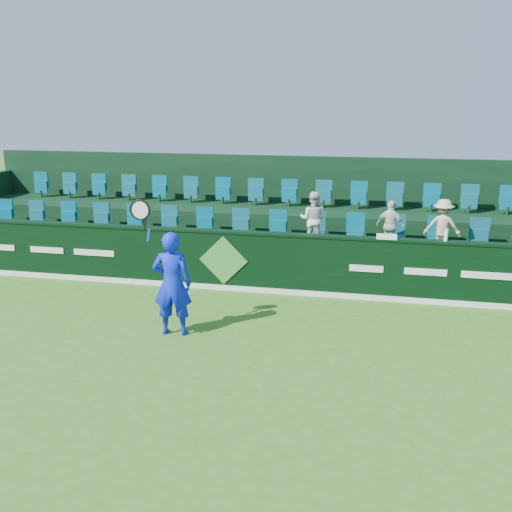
% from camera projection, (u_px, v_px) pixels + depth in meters
% --- Properties ---
extents(ground, '(60.00, 60.00, 0.00)m').
position_uv_depth(ground, '(162.00, 368.00, 9.09)').
color(ground, '#356D1A').
rests_on(ground, ground).
extents(sponsor_hoarding, '(16.00, 0.25, 1.35)m').
position_uv_depth(sponsor_hoarding, '(225.00, 260.00, 12.67)').
color(sponsor_hoarding, black).
rests_on(sponsor_hoarding, ground).
extents(stand_tier_front, '(16.00, 2.00, 0.80)m').
position_uv_depth(stand_tier_front, '(236.00, 259.00, 13.79)').
color(stand_tier_front, black).
rests_on(stand_tier_front, ground).
extents(stand_tier_back, '(16.00, 1.80, 1.30)m').
position_uv_depth(stand_tier_back, '(253.00, 231.00, 15.51)').
color(stand_tier_back, black).
rests_on(stand_tier_back, ground).
extents(stand_rear, '(16.00, 4.10, 2.60)m').
position_uv_depth(stand_rear, '(256.00, 208.00, 15.78)').
color(stand_rear, black).
rests_on(stand_rear, ground).
extents(seat_row_front, '(13.50, 0.50, 0.60)m').
position_uv_depth(seat_row_front, '(240.00, 227.00, 13.97)').
color(seat_row_front, '#035D75').
rests_on(seat_row_front, stand_tier_front).
extents(seat_row_back, '(13.50, 0.50, 0.60)m').
position_uv_depth(seat_row_back, '(255.00, 195.00, 15.54)').
color(seat_row_back, '#035D75').
rests_on(seat_row_back, stand_tier_back).
extents(tennis_player, '(1.08, 0.54, 2.51)m').
position_uv_depth(tennis_player, '(172.00, 283.00, 10.17)').
color(tennis_player, '#0D21EA').
rests_on(tennis_player, ground).
extents(spectator_left, '(0.68, 0.56, 1.29)m').
position_uv_depth(spectator_left, '(313.00, 219.00, 13.17)').
color(spectator_left, white).
rests_on(spectator_left, stand_tier_front).
extents(spectator_middle, '(0.73, 0.52, 1.14)m').
position_uv_depth(spectator_middle, '(391.00, 226.00, 12.84)').
color(spectator_middle, silver).
rests_on(spectator_middle, stand_tier_front).
extents(spectator_right, '(0.83, 0.54, 1.22)m').
position_uv_depth(spectator_right, '(442.00, 226.00, 12.61)').
color(spectator_right, '#C8B68D').
rests_on(spectator_right, stand_tier_front).
extents(towel, '(0.41, 0.27, 0.06)m').
position_uv_depth(towel, '(387.00, 237.00, 11.80)').
color(towel, white).
rests_on(towel, sponsor_hoarding).
extents(drinks_bottle, '(0.08, 0.08, 0.25)m').
position_uv_depth(drinks_bottle, '(446.00, 235.00, 11.55)').
color(drinks_bottle, white).
rests_on(drinks_bottle, sponsor_hoarding).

